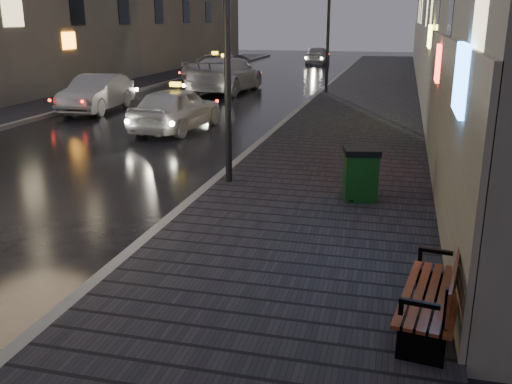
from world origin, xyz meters
TOP-DOWN VIEW (x-y plane):
  - sidewalk at (3.90, 21.00)m, footprint 4.60×58.00m
  - curb at (1.50, 21.00)m, footprint 0.20×58.00m
  - sidewalk_far at (-8.70, 21.00)m, footprint 2.40×58.00m
  - curb_far at (-7.40, 21.00)m, footprint 0.20×58.00m
  - lamp_near at (1.85, 6.00)m, footprint 0.36×0.36m
  - lamp_far at (1.85, 22.00)m, footprint 0.36×0.36m
  - bench at (5.92, 0.65)m, footprint 0.86×1.83m
  - trash_bin at (4.70, 5.42)m, footprint 0.79×0.79m
  - taxi_near at (-1.75, 11.96)m, footprint 2.07×4.34m
  - car_left_mid at (-6.33, 14.97)m, footprint 1.85×4.41m
  - taxi_mid at (-3.20, 22.06)m, footprint 2.74×6.06m
  - taxi_far at (-5.30, 26.85)m, footprint 2.83×5.69m
  - car_far at (-1.32, 40.72)m, footprint 1.78×4.18m

SIDE VIEW (x-z plane):
  - sidewalk at x=3.90m, z-range 0.00..0.15m
  - curb at x=1.50m, z-range 0.00..0.15m
  - sidewalk_far at x=-8.70m, z-range 0.00..0.15m
  - curb_far at x=-7.40m, z-range 0.00..0.15m
  - bench at x=5.92m, z-range 0.15..1.05m
  - trash_bin at x=4.70m, z-range 0.16..1.18m
  - car_far at x=-1.32m, z-range 0.00..1.41m
  - car_left_mid at x=-6.33m, z-range 0.00..1.42m
  - taxi_near at x=-1.75m, z-range 0.00..1.43m
  - taxi_far at x=-5.30m, z-range 0.00..1.55m
  - taxi_mid at x=-3.20m, z-range 0.00..1.72m
  - lamp_near at x=1.85m, z-range 0.85..6.13m
  - lamp_far at x=1.85m, z-range 0.85..6.13m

